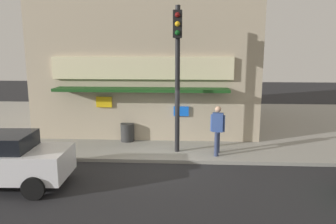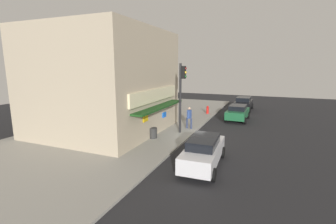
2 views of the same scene
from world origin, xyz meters
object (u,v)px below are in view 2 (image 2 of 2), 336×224
Objects in this scene: traffic_light at (182,89)px; fire_hydrant at (208,110)px; parked_car_white at (203,151)px; parked_car_black at (243,103)px; trash_can at (153,133)px; parked_car_green at (238,112)px; pedestrian at (189,117)px.

traffic_light is 6.20× the size of fire_hydrant.
parked_car_white reaches higher than parked_car_black.
traffic_light is 1.25× the size of parked_car_black.
trash_can is (-10.62, 1.53, -0.04)m from fire_hydrant.
parked_car_green is at bearing -115.06° from fire_hydrant.
parked_car_white is at bearing -149.51° from traffic_light.
pedestrian is (-6.97, -0.07, 0.58)m from fire_hydrant.
parked_car_green is 12.25m from parked_car_white.
parked_car_white is (-6.88, -2.98, -0.29)m from pedestrian.
parked_car_black is at bearing -15.04° from traffic_light.
parked_car_green is (5.37, -3.34, -0.33)m from pedestrian.
fire_hydrant is at bearing 0.55° from pedestrian.
traffic_light is 2.96× the size of pedestrian.
pedestrian reaches higher than parked_car_white.
pedestrian is 7.50m from parked_car_white.
pedestrian is 0.40× the size of parked_car_white.
pedestrian is at bearing -23.56° from trash_can.
trash_can is 0.17× the size of parked_car_white.
parked_car_black reaches higher than parked_car_green.
traffic_light is 8.21m from parked_car_green.
traffic_light reaches higher than pedestrian.
pedestrian is at bearing 23.47° from parked_car_white.
traffic_light reaches higher than trash_can.
fire_hydrant is at bearing -0.78° from traffic_light.
traffic_light is at bearing 173.08° from pedestrian.
parked_car_black is (4.57, -3.39, 0.29)m from fire_hydrant.
fire_hydrant is (8.46, -0.12, -3.03)m from traffic_light.
fire_hydrant is at bearing 143.46° from parked_car_black.
traffic_light is at bearing 30.49° from parked_car_white.
traffic_light is 1.18× the size of parked_car_white.
pedestrian is 0.42× the size of parked_car_black.
traffic_light is at bearing 152.83° from parked_car_green.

